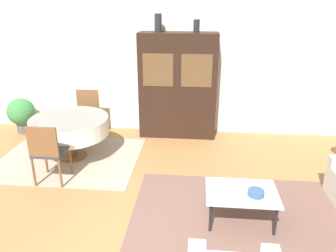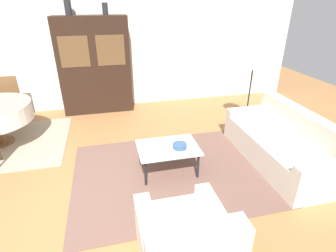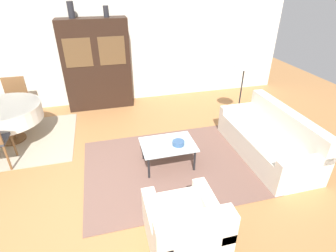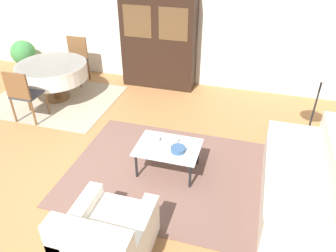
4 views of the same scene
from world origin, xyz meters
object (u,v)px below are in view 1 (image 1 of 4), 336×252
at_px(cup, 226,184).
at_px(vase_short, 197,26).
at_px(bowl, 256,193).
at_px(vase_tall, 158,23).
at_px(dining_chair_far, 87,111).
at_px(potted_plant, 21,113).
at_px(dining_table, 70,126).
at_px(coffee_table, 242,195).
at_px(dining_chair_near, 48,150).
at_px(bowl_small, 244,184).
at_px(display_cabinet, 178,86).

bearing_deg(cup, vase_short, 99.80).
bearing_deg(bowl, vase_tall, 118.51).
xyz_separation_m(dining_chair_far, potted_plant, (-1.44, 0.15, -0.13)).
xyz_separation_m(dining_table, bowl, (2.89, -1.57, -0.13)).
xyz_separation_m(coffee_table, cup, (-0.19, 0.08, 0.09)).
xyz_separation_m(dining_table, vase_tall, (1.39, 1.19, 1.61)).
distance_m(bowl, vase_tall, 3.60).
xyz_separation_m(cup, vase_tall, (-1.15, 2.63, 1.74)).
distance_m(dining_chair_near, bowl_small, 2.82).
height_order(dining_table, vase_short, vase_short).
distance_m(display_cabinet, cup, 2.80).
distance_m(dining_chair_near, bowl, 2.97).
bearing_deg(dining_table, vase_tall, 40.73).
relative_size(coffee_table, bowl_small, 6.30).
bearing_deg(bowl, coffee_table, 157.96).
bearing_deg(potted_plant, vase_short, 2.83).
xyz_separation_m(coffee_table, display_cabinet, (-0.97, 2.70, 0.64)).
relative_size(vase_tall, vase_short, 1.43).
height_order(coffee_table, dining_chair_near, dining_chair_near).
bearing_deg(bowl_small, cup, -164.90).
bearing_deg(display_cabinet, vase_short, 0.16).
bearing_deg(vase_tall, coffee_table, -63.53).
relative_size(dining_table, vase_tall, 4.04).
distance_m(bowl_small, potted_plant, 4.84).
height_order(dining_table, potted_plant, dining_table).
height_order(coffee_table, vase_short, vase_short).
bearing_deg(potted_plant, dining_chair_near, -52.79).
bearing_deg(display_cabinet, dining_chair_near, -130.40).
height_order(cup, bowl_small, cup).
xyz_separation_m(coffee_table, potted_plant, (-4.17, 2.53, 0.05)).
bearing_deg(dining_chair_far, cup, 137.77).
bearing_deg(vase_short, display_cabinet, -179.84).
relative_size(display_cabinet, bowl, 10.30).
distance_m(dining_chair_far, vase_short, 2.65).
bearing_deg(coffee_table, vase_tall, 116.47).
bearing_deg(potted_plant, dining_chair_far, -5.79).
height_order(dining_chair_far, bowl_small, dining_chair_far).
bearing_deg(dining_chair_far, dining_table, 90.00).
distance_m(cup, vase_short, 3.15).
height_order(dining_chair_near, cup, dining_chair_near).
bearing_deg(vase_tall, bowl, -61.49).
relative_size(display_cabinet, potted_plant, 2.80).
xyz_separation_m(dining_chair_near, potted_plant, (-1.44, 1.89, -0.13)).
distance_m(dining_chair_near, potted_plant, 2.38).
xyz_separation_m(dining_table, vase_short, (2.09, 1.19, 1.57)).
xyz_separation_m(bowl, bowl_small, (-0.11, 0.20, -0.01)).
bearing_deg(bowl, cup, 158.16).
height_order(cup, vase_tall, vase_tall).
xyz_separation_m(display_cabinet, cup, (0.78, -2.63, -0.56)).
xyz_separation_m(dining_chair_far, cup, (2.54, -2.31, -0.09)).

